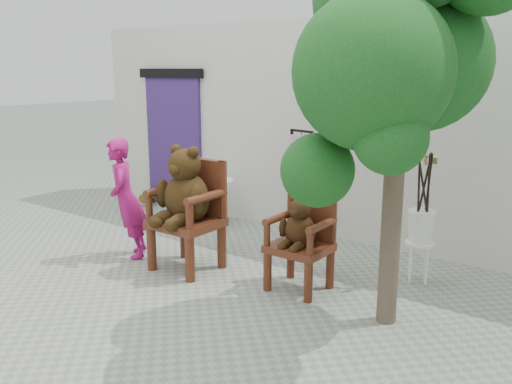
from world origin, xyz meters
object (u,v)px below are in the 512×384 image
cafe_table (214,197)px  tree (403,36)px  chair_small (302,232)px  display_stand (300,197)px  stool_bucket (421,226)px  person (126,199)px  chair_big (187,199)px

cafe_table → tree: (3.39, -1.44, 2.15)m
chair_small → display_stand: 1.82m
stool_bucket → tree: 2.24m
chair_small → tree: size_ratio=0.28×
cafe_table → display_stand: (1.35, 0.26, 0.14)m
display_stand → tree: 3.32m
person → tree: bearing=49.9°
person → tree: tree is taller
cafe_table → stool_bucket: bearing=-5.9°
person → display_stand: (1.31, 1.97, -0.16)m
chair_big → stool_bucket: size_ratio=1.02×
chair_small → display_stand: bearing=122.4°
display_stand → person: bearing=-113.4°
cafe_table → display_stand: bearing=10.8°
chair_small → tree: 2.24m
person → stool_bucket: size_ratio=1.03×
chair_big → chair_small: bearing=11.4°
chair_small → cafe_table: bearing=151.3°
chair_small → cafe_table: 2.66m
chair_big → chair_small: 1.44m
cafe_table → display_stand: size_ratio=0.47×
cafe_table → tree: tree is taller
chair_small → person: 2.33m
person → display_stand: 2.37m
stool_bucket → tree: size_ratio=0.39×
display_stand → chair_small: bearing=-47.3°
chair_big → display_stand: size_ratio=0.98×
chair_small → tree: bearing=-8.7°
display_stand → tree: size_ratio=0.40×
chair_small → person: person is taller
person → display_stand: size_ratio=0.99×
cafe_table → stool_bucket: (3.28, -0.34, 0.20)m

